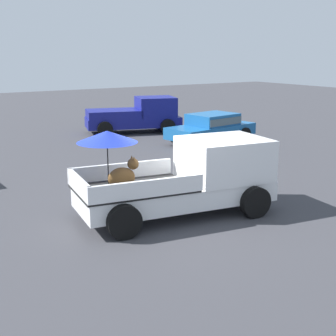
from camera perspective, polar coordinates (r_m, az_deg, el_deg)
name	(u,v)px	position (r m, az deg, el deg)	size (l,w,h in m)	color
ground_plane	(176,215)	(12.50, 0.94, -5.55)	(80.00, 80.00, 0.00)	#38383D
pickup_truck_main	(189,176)	(12.37, 2.51, -0.97)	(5.27, 2.85, 2.29)	black
pickup_truck_red	(137,115)	(25.02, -3.69, 6.24)	(5.12, 3.25, 1.80)	black
parked_sedan_near	(212,126)	(22.24, 5.20, 4.93)	(4.51, 2.46, 1.33)	black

